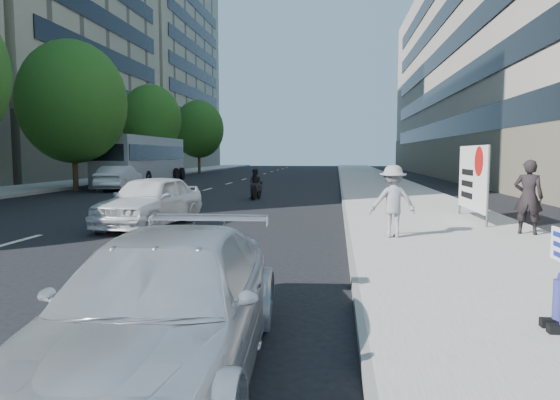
# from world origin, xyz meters

# --- Properties ---
(ground) EXTENTS (160.00, 160.00, 0.00)m
(ground) POSITION_xyz_m (0.00, 0.00, 0.00)
(ground) COLOR black
(ground) RESTS_ON ground
(near_sidewalk) EXTENTS (5.00, 120.00, 0.15)m
(near_sidewalk) POSITION_xyz_m (4.00, 20.00, 0.07)
(near_sidewalk) COLOR gray
(near_sidewalk) RESTS_ON ground
(far_sidewalk) EXTENTS (4.50, 120.00, 0.15)m
(far_sidewalk) POSITION_xyz_m (-16.75, 20.00, 0.07)
(far_sidewalk) COLOR gray
(far_sidewalk) RESTS_ON ground
(far_bldg_north) EXTENTS (22.00, 28.00, 28.00)m
(far_bldg_north) POSITION_xyz_m (-30.00, 62.00, 14.00)
(far_bldg_north) COLOR tan
(far_bldg_north) RESTS_ON ground
(near_building) EXTENTS (14.00, 70.00, 20.00)m
(near_building) POSITION_xyz_m (17.00, 32.00, 10.00)
(near_building) COLOR gray
(near_building) RESTS_ON ground
(tree_far_c) EXTENTS (6.00, 6.00, 8.47)m
(tree_far_c) POSITION_xyz_m (-13.70, 18.00, 5.02)
(tree_far_c) COLOR #382616
(tree_far_c) RESTS_ON ground
(tree_far_d) EXTENTS (4.80, 4.80, 7.65)m
(tree_far_d) POSITION_xyz_m (-13.70, 30.00, 4.89)
(tree_far_d) COLOR #382616
(tree_far_d) RESTS_ON ground
(tree_far_e) EXTENTS (5.40, 5.40, 7.89)m
(tree_far_e) POSITION_xyz_m (-13.70, 44.00, 4.78)
(tree_far_e) COLOR #382616
(tree_far_e) RESTS_ON ground
(jogger) EXTENTS (1.18, 0.79, 1.70)m
(jogger) POSITION_xyz_m (2.47, 2.84, 1.00)
(jogger) COLOR gray
(jogger) RESTS_ON near_sidewalk
(pedestrian_woman) EXTENTS (0.79, 0.67, 1.82)m
(pedestrian_woman) POSITION_xyz_m (5.80, 3.65, 1.06)
(pedestrian_woman) COLOR black
(pedestrian_woman) RESTS_ON near_sidewalk
(protest_banner) EXTENTS (0.08, 3.06, 2.20)m
(protest_banner) POSITION_xyz_m (5.15, 6.25, 1.40)
(protest_banner) COLOR #4C4C4C
(protest_banner) RESTS_ON near_sidewalk
(parked_sedan) EXTENTS (2.11, 4.70, 1.34)m
(parked_sedan) POSITION_xyz_m (-0.44, -4.64, 0.67)
(parked_sedan) COLOR silver
(parked_sedan) RESTS_ON ground
(white_sedan_near) EXTENTS (2.26, 4.56, 1.49)m
(white_sedan_near) POSITION_xyz_m (-4.24, 4.93, 0.75)
(white_sedan_near) COLOR white
(white_sedan_near) RESTS_ON ground
(white_sedan_mid) EXTENTS (1.97, 4.46, 1.42)m
(white_sedan_mid) POSITION_xyz_m (-11.41, 18.70, 0.71)
(white_sedan_mid) COLOR silver
(white_sedan_mid) RESTS_ON ground
(motorcycle) EXTENTS (0.75, 2.05, 1.42)m
(motorcycle) POSITION_xyz_m (-2.60, 14.03, 0.64)
(motorcycle) COLOR black
(motorcycle) RESTS_ON ground
(bus) EXTENTS (2.95, 12.12, 3.30)m
(bus) POSITION_xyz_m (-12.59, 25.39, 1.64)
(bus) COLOR gray
(bus) RESTS_ON ground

